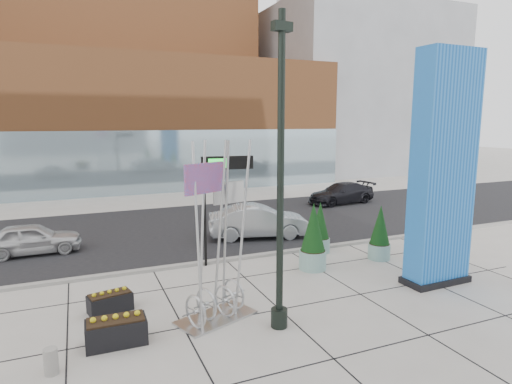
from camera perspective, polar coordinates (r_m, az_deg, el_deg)
name	(u,v)px	position (r m, az deg, el deg)	size (l,w,h in m)	color
ground	(238,302)	(14.11, -2.44, -14.48)	(160.00, 160.00, 0.00)	#9E9991
street_asphalt	(172,230)	(23.26, -11.13, -4.95)	(80.00, 12.00, 0.02)	black
curb_edge	(203,263)	(17.64, -7.06, -9.34)	(80.00, 0.30, 0.12)	gray
tower_podium	(141,124)	(39.48, -15.11, 8.81)	(34.00, 10.00, 11.00)	brown
tower_glass_front	(151,162)	(34.88, -13.80, 3.88)	(34.00, 0.60, 5.00)	#8CA5B2
building_grey_parking	(347,93)	(53.70, 12.02, 12.75)	(20.00, 18.00, 18.00)	slate
blue_pylon	(443,174)	(16.06, 23.62, 2.20)	(2.46, 1.15, 8.10)	#0C4DB4
lamp_post	(280,206)	(11.49, 3.25, -1.84)	(0.55, 0.47, 8.49)	black
public_art_sculpture	(216,274)	(12.59, -5.38, -10.81)	(2.56, 1.88, 5.23)	#B2B4B7
concrete_bollard	(51,361)	(11.48, -25.67, -19.68)	(0.32, 0.32, 0.62)	gray
overhead_street_sign	(222,172)	(16.86, -4.51, 2.70)	(2.06, 0.44, 4.37)	black
round_planter_east	(380,234)	(18.61, 16.19, -5.35)	(0.92, 0.92, 2.30)	#7DA8A1
round_planter_mid	(320,229)	(19.02, 8.52, -4.84)	(0.90, 0.90, 2.24)	#7DA8A1
round_planter_west	(313,238)	(16.78, 7.62, -6.10)	(1.05, 1.05, 2.64)	#7DA8A1
box_planter_north	(110,301)	(14.09, -18.88, -13.63)	(1.37, 0.89, 0.69)	black
box_planter_south	(116,330)	(12.15, -18.13, -17.10)	(1.53, 0.78, 0.83)	black
car_white_west	(32,239)	(20.98, -27.71, -5.57)	(1.60, 3.97, 1.35)	silver
car_silver_mid	(259,222)	(21.18, 0.36, -3.97)	(1.71, 4.90, 1.61)	#9EA1A5
car_dark_east	(341,193)	(30.49, 11.30, -0.18)	(2.00, 4.92, 1.43)	black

